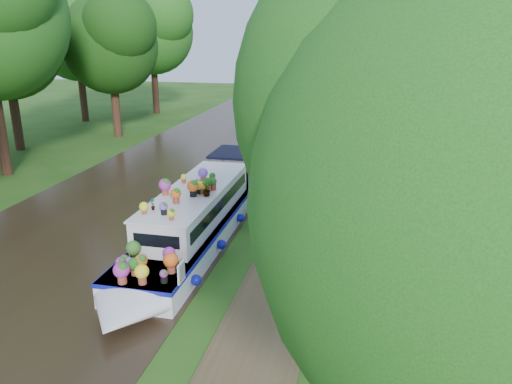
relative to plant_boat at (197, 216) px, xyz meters
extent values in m
plane|color=#204912|center=(2.25, 1.63, -0.85)|extent=(100.00, 100.00, 0.00)
cube|color=black|center=(-3.75, 1.63, -0.84)|extent=(10.00, 100.00, 0.02)
cube|color=#473921|center=(3.45, 1.63, -0.84)|extent=(2.20, 100.00, 0.03)
cube|color=silver|center=(0.00, 0.85, -0.46)|extent=(2.20, 12.00, 0.75)
cube|color=#0F1592|center=(0.00, 0.85, -0.14)|extent=(2.24, 12.04, 0.12)
cube|color=silver|center=(0.00, 0.05, 0.44)|extent=(1.80, 7.00, 1.05)
cube|color=silver|center=(0.00, 0.05, 1.00)|extent=(1.90, 7.10, 0.06)
cube|color=black|center=(0.91, 0.05, 0.52)|extent=(0.03, 6.40, 0.38)
cube|color=black|center=(-0.91, 0.05, 0.52)|extent=(0.03, 6.40, 0.38)
cube|color=black|center=(0.00, 5.15, 1.07)|extent=(1.90, 2.40, 0.10)
cube|color=white|center=(1.15, -4.55, 0.22)|extent=(0.04, 0.45, 0.55)
imported|color=#1D5616|center=(-0.55, -2.38, 1.22)|extent=(0.25, 0.24, 0.39)
imported|color=#1D5616|center=(0.63, -0.76, 1.25)|extent=(0.26, 0.26, 0.44)
cylinder|color=#321B10|center=(6.05, 4.63, 1.42)|extent=(0.56, 0.56, 4.55)
sphere|color=#13380E|center=(6.05, 4.63, 5.38)|extent=(4.80, 4.80, 4.80)
sphere|color=#13380E|center=(7.01, 3.91, 6.34)|extent=(3.60, 3.60, 3.60)
sphere|color=#13380E|center=(5.21, 5.47, 6.10)|extent=(3.84, 3.84, 3.84)
cylinder|color=#321B10|center=(6.75, 16.63, 1.07)|extent=(0.56, 0.56, 3.85)
sphere|color=#1D5616|center=(6.75, 16.63, 5.10)|extent=(6.00, 6.00, 6.00)
sphere|color=#1D5616|center=(7.95, 15.73, 6.30)|extent=(4.50, 4.50, 4.50)
sphere|color=#1D5616|center=(5.70, 17.68, 6.00)|extent=(4.80, 4.80, 4.80)
cylinder|color=#321B10|center=(6.25, 27.63, 1.25)|extent=(0.56, 0.56, 4.20)
sphere|color=#13380E|center=(6.25, 27.63, 5.66)|extent=(6.60, 6.60, 6.60)
sphere|color=#13380E|center=(7.57, 26.64, 6.98)|extent=(4.95, 4.95, 4.95)
sphere|color=#13380E|center=(5.09, 28.79, 6.65)|extent=(5.28, 5.28, 5.28)
sphere|color=#1D5616|center=(6.27, -9.39, 5.45)|extent=(4.48, 4.48, 4.48)
cylinder|color=#321B10|center=(-12.25, 5.63, 1.60)|extent=(0.56, 0.56, 4.90)
cylinder|color=#321B10|center=(-11.25, 15.63, 1.07)|extent=(0.56, 0.56, 3.85)
sphere|color=#13380E|center=(-11.25, 15.63, 5.17)|extent=(6.20, 6.20, 6.20)
sphere|color=#13380E|center=(-10.01, 14.70, 6.41)|extent=(4.65, 4.65, 4.65)
sphere|color=#13380E|center=(-12.34, 16.72, 6.10)|extent=(4.96, 4.96, 4.96)
cylinder|color=#321B10|center=(-12.75, 25.63, 1.33)|extent=(0.56, 0.56, 4.38)
sphere|color=#1D5616|center=(-12.75, 25.63, 5.97)|extent=(7.00, 7.00, 7.00)
sphere|color=#1D5616|center=(-11.35, 24.58, 7.37)|extent=(5.25, 5.25, 5.25)
sphere|color=#1D5616|center=(-13.98, 26.86, 7.02)|extent=(5.60, 5.60, 5.60)
cylinder|color=#321B10|center=(-15.25, 10.63, 1.16)|extent=(0.56, 0.56, 4.02)
sphere|color=#13380E|center=(-15.25, 10.63, 5.41)|extent=(6.40, 6.40, 6.40)
sphere|color=#13380E|center=(-13.97, 9.67, 6.69)|extent=(4.80, 4.80, 4.80)
cylinder|color=#321B10|center=(-16.75, 20.63, 1.25)|extent=(0.56, 0.56, 4.20)
sphere|color=#1D5616|center=(-16.75, 20.63, 5.73)|extent=(6.80, 6.80, 6.80)
sphere|color=#1D5616|center=(-15.39, 19.61, 7.09)|extent=(5.10, 5.10, 5.10)
sphere|color=#1D5616|center=(-17.94, 21.82, 6.75)|extent=(5.44, 5.44, 5.44)
cube|color=black|center=(0.50, 19.53, -0.56)|extent=(2.64, 5.63, 0.54)
cube|color=black|center=(0.50, 19.08, 0.02)|extent=(1.89, 3.35, 0.63)
cube|color=#AF0C29|center=(4.20, -3.39, -0.81)|extent=(0.62, 0.51, 0.03)
cube|color=#AF0C29|center=(4.20, -3.52, -0.26)|extent=(0.70, 0.28, 1.11)
cube|color=#AF0C29|center=(4.20, -3.25, -0.26)|extent=(0.70, 0.28, 1.11)
cube|color=white|center=(4.20, -3.57, -0.21)|extent=(0.54, 0.19, 0.77)
imported|color=#CA5392|center=(3.77, 25.17, -0.06)|extent=(0.64, 0.53, 1.52)
imported|color=#2F631D|center=(1.65, 4.25, -0.64)|extent=(0.44, 0.40, 0.43)
camera|label=1|loc=(5.65, -15.52, 6.25)|focal=35.00mm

